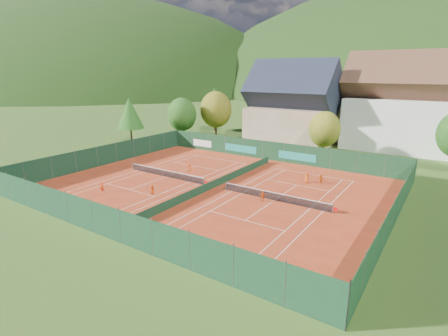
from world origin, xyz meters
TOP-DOWN VIEW (x-y plane):
  - ground at (0.00, 0.00)m, footprint 600.00×600.00m
  - clay_pad at (0.00, 0.00)m, footprint 40.00×32.00m
  - court_markings_left at (-8.00, 0.00)m, footprint 11.03×23.83m
  - court_markings_right at (8.00, 0.00)m, footprint 11.03×23.83m
  - tennis_net_left at (-7.85, 0.00)m, footprint 13.30×0.10m
  - tennis_net_right at (8.15, 0.00)m, footprint 13.30×0.10m
  - court_divider at (0.00, 0.00)m, footprint 0.03×28.80m
  - fence_north at (-0.46, 15.99)m, footprint 40.00×0.10m
  - fence_south at (0.00, -16.00)m, footprint 40.00×0.04m
  - fence_west at (-20.00, 0.00)m, footprint 0.04×32.00m
  - fence_east at (20.00, 0.05)m, footprint 0.09×32.00m
  - chalet at (-3.00, 30.00)m, footprint 16.20×12.00m
  - hotel_block_a at (16.00, 36.00)m, footprint 21.60×11.00m
  - tree_west_front at (-22.00, 20.00)m, footprint 5.72×5.72m
  - tree_west_mid at (-18.00, 26.00)m, footprint 6.44×6.44m
  - tree_west_back at (-24.00, 34.00)m, footprint 5.60×5.60m
  - tree_center at (6.00, 22.00)m, footprint 5.01×5.01m
  - tree_west_side at (-28.00, 12.00)m, footprint 5.04×5.04m
  - ball_hopper at (13.43, -12.84)m, footprint 0.34×0.34m
  - loose_ball_0 at (-7.08, -4.91)m, footprint 0.07×0.07m
  - loose_ball_1 at (7.39, -10.42)m, footprint 0.07×0.07m
  - loose_ball_2 at (-0.32, 2.49)m, footprint 0.07×0.07m
  - loose_ball_3 at (-6.37, 9.33)m, footprint 0.07×0.07m
  - loose_ball_4 at (12.27, -0.93)m, footprint 0.07×0.07m
  - player_left_near at (-10.05, -8.72)m, footprint 0.56×0.54m
  - player_left_mid at (-4.25, -6.34)m, footprint 0.68×0.57m
  - player_left_far at (-6.38, 3.01)m, footprint 1.05×0.74m
  - player_right_near at (7.11, -1.14)m, footprint 0.82×0.60m
  - player_right_far_a at (8.64, 8.02)m, footprint 0.81×0.72m
  - player_right_far_b at (10.26, 8.52)m, footprint 1.14×0.39m

SIDE VIEW (x-z plane):
  - ground at x=0.00m, z-range -0.02..-0.02m
  - clay_pad at x=0.00m, z-range 0.00..0.01m
  - court_markings_left at x=-8.00m, z-range 0.01..0.01m
  - court_markings_right at x=8.00m, z-range 0.01..0.01m
  - loose_ball_0 at x=-7.08m, z-range 0.00..0.07m
  - loose_ball_1 at x=7.39m, z-range 0.00..0.07m
  - loose_ball_2 at x=-0.32m, z-range 0.00..0.07m
  - loose_ball_3 at x=-6.37m, z-range 0.00..0.07m
  - loose_ball_4 at x=12.27m, z-range 0.00..0.07m
  - court_divider at x=0.00m, z-range 0.00..1.00m
  - tennis_net_left at x=-7.85m, z-range 0.00..1.02m
  - tennis_net_right at x=8.15m, z-range 0.00..1.02m
  - ball_hopper at x=13.43m, z-range 0.16..0.96m
  - player_right_far_b at x=10.26m, z-range 0.00..1.22m
  - player_left_mid at x=-4.25m, z-range 0.00..1.24m
  - player_right_near at x=7.11m, z-range 0.00..1.29m
  - player_left_near at x=-10.05m, z-range 0.00..1.30m
  - player_right_far_a at x=8.64m, z-range 0.00..1.39m
  - player_left_far at x=-6.38m, z-range 0.00..1.47m
  - fence_north at x=-0.46m, z-range -0.03..2.97m
  - fence_east at x=20.00m, z-range -0.02..2.98m
  - fence_south at x=0.00m, z-range 0.00..3.00m
  - fence_west at x=-20.00m, z-range 0.00..3.00m
  - tree_center at x=6.00m, z-range 0.92..8.52m
  - tree_west_front at x=-22.00m, z-range 1.05..9.74m
  - tree_west_side at x=-28.00m, z-range 1.56..10.56m
  - tree_west_mid at x=-18.00m, z-range 1.18..10.96m
  - chalet at x=-3.00m, z-range -1.38..14.62m
  - tree_west_back at x=-24.00m, z-range 1.74..11.74m
  - hotel_block_a at x=16.00m, z-range -1.24..16.01m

